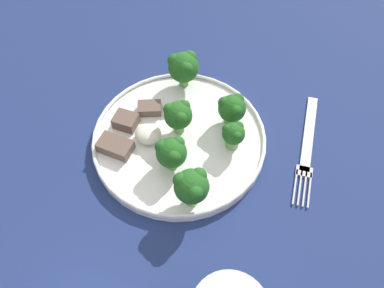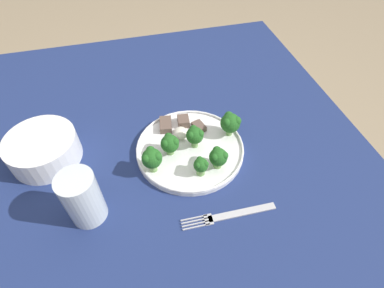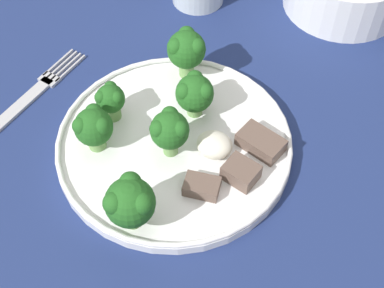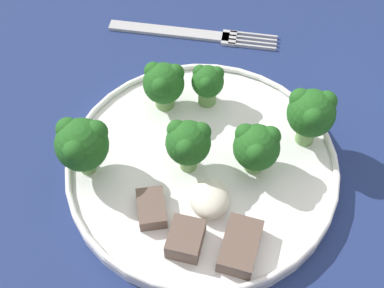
# 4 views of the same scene
# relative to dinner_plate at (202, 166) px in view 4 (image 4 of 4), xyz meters

# --- Properties ---
(table) EXTENTS (1.08, 1.03, 0.72)m
(table) POSITION_rel_dinner_plate_xyz_m (0.04, 0.07, -0.11)
(table) COLOR navy
(table) RESTS_ON ground_plane
(dinner_plate) EXTENTS (0.26, 0.26, 0.02)m
(dinner_plate) POSITION_rel_dinner_plate_xyz_m (0.00, 0.00, 0.00)
(dinner_plate) COLOR white
(dinner_plate) RESTS_ON table
(fork) EXTENTS (0.03, 0.20, 0.00)m
(fork) POSITION_rel_dinner_plate_xyz_m (-0.19, -0.04, -0.01)
(fork) COLOR #B2B2B7
(fork) RESTS_ON table
(broccoli_floret_near_rim_left) EXTENTS (0.04, 0.04, 0.05)m
(broccoli_floret_near_rim_left) POSITION_rel_dinner_plate_xyz_m (-0.00, 0.05, 0.04)
(broccoli_floret_near_rim_left) COLOR #709E56
(broccoli_floret_near_rim_left) RESTS_ON dinner_plate
(broccoli_floret_center_left) EXTENTS (0.04, 0.04, 0.06)m
(broccoli_floret_center_left) POSITION_rel_dinner_plate_xyz_m (0.00, -0.01, 0.04)
(broccoli_floret_center_left) COLOR #709E56
(broccoli_floret_center_left) RESTS_ON dinner_plate
(broccoli_floret_back_left) EXTENTS (0.05, 0.05, 0.06)m
(broccoli_floret_back_left) POSITION_rel_dinner_plate_xyz_m (-0.04, 0.10, 0.04)
(broccoli_floret_back_left) COLOR #709E56
(broccoli_floret_back_left) RESTS_ON dinner_plate
(broccoli_floret_front_left) EXTENTS (0.04, 0.04, 0.05)m
(broccoli_floret_front_left) POSITION_rel_dinner_plate_xyz_m (-0.07, -0.05, 0.04)
(broccoli_floret_front_left) COLOR #709E56
(broccoli_floret_front_left) RESTS_ON dinner_plate
(broccoli_floret_center_back) EXTENTS (0.03, 0.03, 0.05)m
(broccoli_floret_center_back) POSITION_rel_dinner_plate_xyz_m (-0.08, -0.00, 0.03)
(broccoli_floret_center_back) COLOR #709E56
(broccoli_floret_center_back) RESTS_ON dinner_plate
(broccoli_floret_mid_cluster) EXTENTS (0.05, 0.05, 0.06)m
(broccoli_floret_mid_cluster) POSITION_rel_dinner_plate_xyz_m (0.02, -0.11, 0.04)
(broccoli_floret_mid_cluster) COLOR #709E56
(broccoli_floret_mid_cluster) RESTS_ON dinner_plate
(meat_slice_front_slice) EXTENTS (0.05, 0.04, 0.02)m
(meat_slice_front_slice) POSITION_rel_dinner_plate_xyz_m (0.09, 0.04, 0.01)
(meat_slice_front_slice) COLOR brown
(meat_slice_front_slice) RESTS_ON dinner_plate
(meat_slice_middle_slice) EXTENTS (0.04, 0.03, 0.01)m
(meat_slice_middle_slice) POSITION_rel_dinner_plate_xyz_m (0.06, -0.04, 0.01)
(meat_slice_middle_slice) COLOR brown
(meat_slice_middle_slice) RESTS_ON dinner_plate
(meat_slice_rear_slice) EXTENTS (0.04, 0.03, 0.02)m
(meat_slice_rear_slice) POSITION_rel_dinner_plate_xyz_m (0.09, -0.00, 0.01)
(meat_slice_rear_slice) COLOR brown
(meat_slice_rear_slice) RESTS_ON dinner_plate
(sauce_dollop) EXTENTS (0.04, 0.04, 0.02)m
(sauce_dollop) POSITION_rel_dinner_plate_xyz_m (0.05, 0.01, 0.01)
(sauce_dollop) COLOR silver
(sauce_dollop) RESTS_ON dinner_plate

